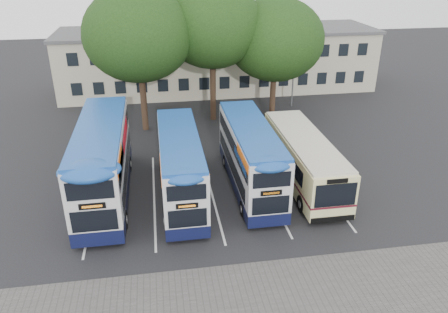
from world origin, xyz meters
The scene contains 12 objects.
ground centered at (0.00, 0.00, 0.00)m, with size 120.00×120.00×0.00m, color black.
paving_strip centered at (-2.00, -5.00, 0.01)m, with size 40.00×6.00×0.01m, color #595654.
bay_lines centered at (-3.75, 5.00, 0.01)m, with size 14.12×11.00×0.01m.
depot_building centered at (0.00, 26.99, 3.15)m, with size 32.40×8.40×6.20m.
lamp_post centered at (6.00, 19.97, 5.08)m, with size 0.25×1.05×9.06m.
tree_left centered at (-7.74, 16.18, 7.68)m, with size 8.40×8.40×11.27m.
tree_mid centered at (-1.87, 17.63, 8.03)m, with size 8.10×8.10×11.49m.
tree_right centered at (3.44, 17.66, 6.73)m, with size 8.12×8.12×10.19m.
bus_dd_left centered at (-10.03, 5.56, 2.52)m, with size 2.66×10.96×4.57m.
bus_dd_mid centered at (-5.59, 4.72, 2.20)m, with size 2.33×9.61×4.00m.
bus_dd_right centered at (-1.27, 5.30, 2.25)m, with size 2.38×9.83×4.09m.
bus_single centered at (2.20, 5.52, 1.74)m, with size 2.62×10.30×3.07m.
Camera 1 is at (-6.70, -18.21, 13.57)m, focal length 35.00 mm.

